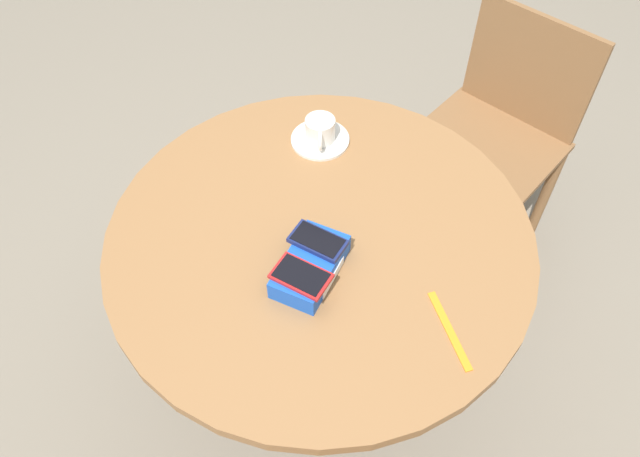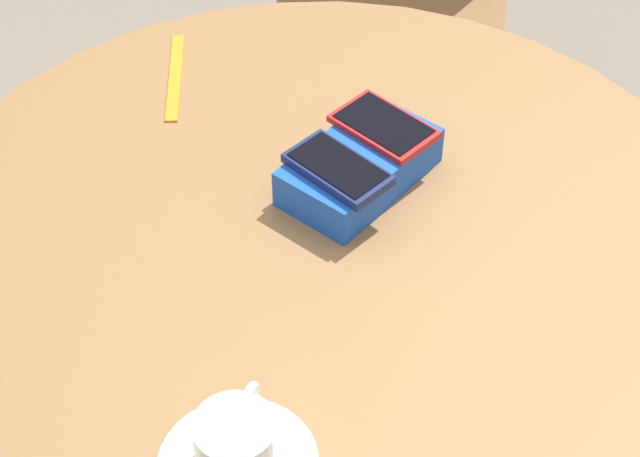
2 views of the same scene
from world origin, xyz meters
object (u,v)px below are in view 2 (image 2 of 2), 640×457
(round_table, at_px, (320,311))
(phone_navy, at_px, (338,169))
(phone_red, at_px, (384,126))
(coffee_cup, at_px, (237,442))
(lanyard_strap, at_px, (175,77))
(phone_box, at_px, (359,167))

(round_table, distance_m, phone_navy, 0.18)
(phone_red, bearing_deg, phone_navy, 1.69)
(phone_navy, height_order, coffee_cup, coffee_cup)
(coffee_cup, relative_size, lanyard_strap, 0.54)
(round_table, bearing_deg, phone_box, -168.14)
(lanyard_strap, bearing_deg, phone_box, 86.18)
(coffee_cup, bearing_deg, phone_box, -160.19)
(round_table, relative_size, lanyard_strap, 5.22)
(round_table, height_order, coffee_cup, coffee_cup)
(lanyard_strap, bearing_deg, coffee_cup, 48.12)
(phone_box, xyz_separation_m, lanyard_strap, (-0.02, -0.31, -0.02))
(phone_box, bearing_deg, lanyard_strap, -93.82)
(phone_box, relative_size, phone_red, 1.54)
(round_table, bearing_deg, coffee_cup, 22.66)
(round_table, relative_size, phone_box, 5.03)
(round_table, relative_size, coffee_cup, 9.65)
(phone_navy, bearing_deg, round_table, 18.39)
(phone_navy, xyz_separation_m, coffee_cup, (0.34, 0.14, -0.02))
(phone_red, xyz_separation_m, coffee_cup, (0.43, 0.14, -0.01))
(coffee_cup, height_order, lanyard_strap, coffee_cup)
(round_table, relative_size, phone_red, 7.76)
(round_table, height_order, phone_navy, phone_navy)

